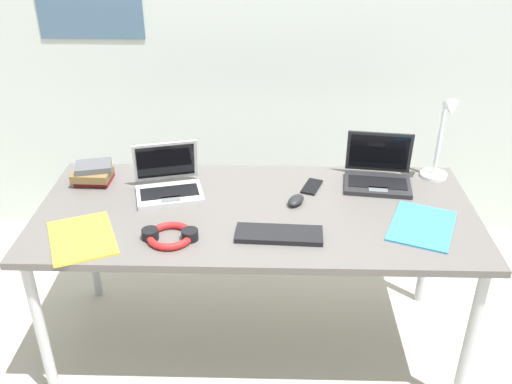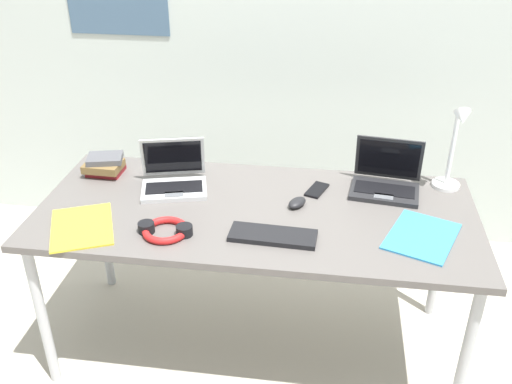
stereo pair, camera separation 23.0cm
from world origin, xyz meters
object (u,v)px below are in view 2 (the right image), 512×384
Objects in this scene: laptop_front_right at (386,181)px; headphones at (165,230)px; laptop_front_left at (174,179)px; desk_lamp at (454,149)px; computer_mouse at (297,203)px; book_stack at (105,165)px; paper_folder_by_keyboard at (422,236)px; paper_folder_front_right at (82,227)px; external_keyboard at (273,236)px; cell_phone at (317,190)px.

laptop_front_right is 1.46× the size of headphones.
desk_lamp is at bearing 7.11° from laptop_front_left.
laptop_front_left is at bearing -172.89° from desk_lamp.
book_stack reaches higher than computer_mouse.
laptop_front_left reaches higher than computer_mouse.
paper_folder_by_keyboard is at bearing -110.57° from desk_lamp.
paper_folder_by_keyboard is at bearing -71.45° from laptop_front_right.
computer_mouse is (0.54, -0.08, -0.03)m from laptop_front_left.
desk_lamp is 1.20m from laptop_front_left.
desk_lamp reaches higher than paper_folder_by_keyboard.
computer_mouse is at bearing -8.62° from laptop_front_left.
computer_mouse is (-0.63, -0.23, -0.18)m from desk_lamp.
headphones is 0.33m from paper_folder_front_right.
laptop_front_right is 1.26m from book_stack.
external_keyboard is 0.57m from paper_folder_by_keyboard.
paper_folder_by_keyboard is at bearing 10.78° from computer_mouse.
laptop_front_right is 1.01× the size of paper_folder_by_keyboard.
laptop_front_right is at bearing 47.68° from external_keyboard.
paper_folder_front_right is at bearing -126.74° from laptop_front_left.
laptop_front_right is 0.92m from laptop_front_left.
headphones reaches higher than paper_folder_by_keyboard.
desk_lamp reaches higher than headphones.
laptop_front_left is 2.40× the size of cell_phone.
computer_mouse is at bearing 19.04° from paper_folder_front_right.
laptop_front_right is 0.62m from external_keyboard.
headphones is 0.98m from paper_folder_by_keyboard.
paper_folder_by_keyboard is (0.56, 0.08, -0.01)m from external_keyboard.
book_stack is at bearing 165.96° from laptop_front_left.
headphones is (-0.85, -0.47, -0.03)m from laptop_front_right.
headphones is at bearing -155.71° from desk_lamp.
desk_lamp is 2.26× the size of book_stack.
paper_folder_by_keyboard is at bearing 5.19° from paper_folder_front_right.
external_keyboard reaches higher than paper_folder_by_keyboard.
cell_phone reaches higher than paper_folder_front_right.
computer_mouse is at bearing -160.10° from desk_lamp.
book_stack is at bearing -161.43° from computer_mouse.
book_stack reaches higher than headphones.
computer_mouse is 0.31× the size of paper_folder_front_right.
headphones is 0.69× the size of paper_folder_front_right.
desk_lamp is at bearing 36.75° from external_keyboard.
laptop_front_right is 0.42m from computer_mouse.
computer_mouse is 0.16m from cell_phone.
laptop_front_right is 0.30m from cell_phone.
paper_folder_front_right is at bearing -158.21° from laptop_front_right.
laptop_front_right reaches higher than external_keyboard.
cell_phone is at bearing 72.01° from external_keyboard.
computer_mouse is 0.56m from headphones.
external_keyboard is (-0.71, -0.48, -0.19)m from desk_lamp.
computer_mouse is 0.86m from paper_folder_front_right.
cell_phone is at bearing 36.75° from headphones.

